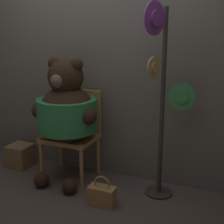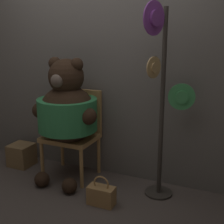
% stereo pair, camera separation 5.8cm
% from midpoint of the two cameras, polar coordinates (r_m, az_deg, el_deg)
% --- Properties ---
extents(ground_plane, '(14.00, 14.00, 0.00)m').
position_cam_midpoint_polar(ground_plane, '(3.38, -6.25, -14.16)').
color(ground_plane, '#4C423D').
extents(wall_back, '(8.00, 0.10, 2.55)m').
position_cam_midpoint_polar(wall_back, '(3.51, -1.74, 9.00)').
color(wall_back, '#66605B').
rests_on(wall_back, ground_plane).
extents(chair, '(0.56, 0.46, 0.98)m').
position_cam_midpoint_polar(chair, '(3.57, -6.50, -3.09)').
color(chair, '#B2844C').
rests_on(chair, ground_plane).
extents(teddy_bear, '(0.77, 0.68, 1.36)m').
position_cam_midpoint_polar(teddy_bear, '(3.36, -7.74, 0.25)').
color(teddy_bear, black).
rests_on(teddy_bear, ground_plane).
extents(hat_display_rack, '(0.44, 0.44, 1.87)m').
position_cam_midpoint_polar(hat_display_rack, '(2.95, 9.68, 2.42)').
color(hat_display_rack, '#332D28').
rests_on(hat_display_rack, ground_plane).
extents(handbag_on_ground, '(0.26, 0.13, 0.30)m').
position_cam_midpoint_polar(handbag_on_ground, '(3.09, -1.41, -14.92)').
color(handbag_on_ground, '#A87A47').
rests_on(handbag_on_ground, ground_plane).
extents(wooden_crate, '(0.27, 0.27, 0.27)m').
position_cam_midpoint_polar(wooden_crate, '(4.04, -15.79, -7.54)').
color(wooden_crate, brown).
rests_on(wooden_crate, ground_plane).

